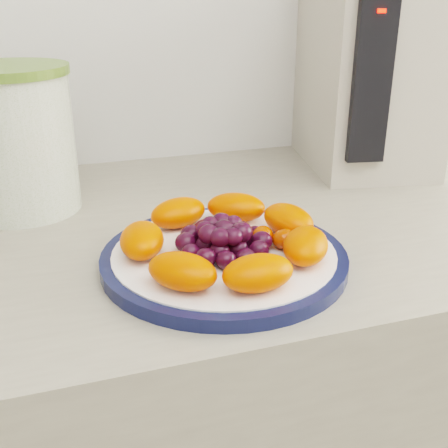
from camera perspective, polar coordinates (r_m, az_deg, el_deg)
name	(u,v)px	position (r m, az deg, el deg)	size (l,w,h in m)	color
plate_rim	(224,259)	(0.63, 0.00, -3.53)	(0.28, 0.28, 0.01)	#10173B
plate_face	(224,258)	(0.63, 0.00, -3.45)	(0.25, 0.25, 0.02)	white
canister	(17,145)	(0.81, -20.32, 7.56)	(0.15, 0.15, 0.19)	#44610D
canister_lid	(5,70)	(0.80, -21.33, 14.39)	(0.16, 0.16, 0.01)	#5A752F
appliance_body	(368,69)	(0.99, 14.46, 14.99)	(0.18, 0.26, 0.32)	#B4AB9B
appliance_panel	(372,80)	(0.85, 14.76, 14.00)	(0.06, 0.02, 0.24)	black
appliance_led	(381,11)	(0.83, 15.70, 20.13)	(0.01, 0.01, 0.01)	#FF0C05
fruit_plate	(230,237)	(0.62, 0.58, -1.31)	(0.24, 0.24, 0.04)	#FE3900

